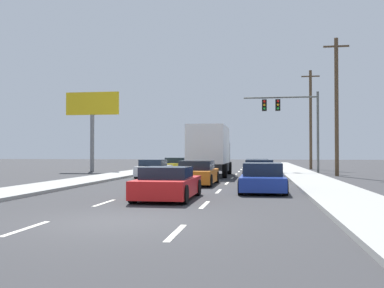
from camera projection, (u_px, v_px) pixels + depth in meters
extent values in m
plane|color=#333335|center=(216.00, 173.00, 35.46)|extent=(140.00, 140.00, 0.00)
cube|color=#9E9E99|center=(306.00, 177.00, 29.53)|extent=(2.63, 80.00, 0.14)
cube|color=#9E9E99|center=(118.00, 175.00, 31.51)|extent=(2.63, 80.00, 0.14)
cube|color=silver|center=(26.00, 228.00, 9.77)|extent=(0.14, 2.00, 0.01)
cube|color=silver|center=(104.00, 203.00, 14.71)|extent=(0.14, 2.00, 0.01)
cube|color=silver|center=(143.00, 190.00, 19.65)|extent=(0.14, 2.00, 0.01)
cube|color=silver|center=(166.00, 183.00, 24.59)|extent=(0.14, 2.00, 0.01)
cube|color=silver|center=(182.00, 178.00, 29.54)|extent=(0.14, 2.00, 0.01)
cube|color=silver|center=(193.00, 174.00, 34.48)|extent=(0.14, 2.00, 0.01)
cube|color=silver|center=(201.00, 171.00, 39.42)|extent=(0.14, 2.00, 0.01)
cube|color=silver|center=(208.00, 169.00, 44.36)|extent=(0.14, 2.00, 0.01)
cube|color=silver|center=(213.00, 167.00, 49.30)|extent=(0.14, 2.00, 0.01)
cube|color=silver|center=(217.00, 166.00, 54.24)|extent=(0.14, 2.00, 0.01)
cube|color=silver|center=(220.00, 165.00, 59.19)|extent=(0.14, 2.00, 0.01)
cube|color=silver|center=(176.00, 233.00, 9.25)|extent=(0.14, 2.00, 0.01)
cube|color=silver|center=(205.00, 205.00, 14.20)|extent=(0.14, 2.00, 0.01)
cube|color=silver|center=(219.00, 191.00, 19.14)|extent=(0.14, 2.00, 0.01)
cube|color=silver|center=(227.00, 183.00, 24.08)|extent=(0.14, 2.00, 0.01)
cube|color=silver|center=(232.00, 178.00, 29.02)|extent=(0.14, 2.00, 0.01)
cube|color=silver|center=(236.00, 174.00, 33.96)|extent=(0.14, 2.00, 0.01)
cube|color=silver|center=(239.00, 171.00, 38.91)|extent=(0.14, 2.00, 0.01)
cube|color=silver|center=(241.00, 169.00, 43.85)|extent=(0.14, 2.00, 0.01)
cube|color=silver|center=(243.00, 168.00, 48.79)|extent=(0.14, 2.00, 0.01)
cube|color=silver|center=(244.00, 166.00, 53.73)|extent=(0.14, 2.00, 0.01)
cube|color=silver|center=(246.00, 165.00, 58.67)|extent=(0.14, 2.00, 0.01)
cube|color=yellow|center=(176.00, 167.00, 36.18)|extent=(1.87, 4.21, 0.69)
cube|color=#192333|center=(176.00, 160.00, 36.09)|extent=(1.61, 1.86, 0.44)
cylinder|color=black|center=(170.00, 168.00, 37.81)|extent=(0.23, 0.64, 0.64)
cylinder|color=black|center=(189.00, 168.00, 37.60)|extent=(0.23, 0.64, 0.64)
cylinder|color=black|center=(163.00, 170.00, 34.76)|extent=(0.23, 0.64, 0.64)
cylinder|color=black|center=(184.00, 170.00, 34.55)|extent=(0.23, 0.64, 0.64)
cube|color=white|center=(154.00, 170.00, 29.92)|extent=(1.79, 4.09, 0.65)
cube|color=#192333|center=(153.00, 163.00, 29.68)|extent=(1.56, 1.90, 0.43)
cylinder|color=black|center=(148.00, 172.00, 31.51)|extent=(0.23, 0.64, 0.64)
cylinder|color=black|center=(170.00, 172.00, 31.25)|extent=(0.23, 0.64, 0.64)
cylinder|color=black|center=(136.00, 174.00, 28.59)|extent=(0.23, 0.64, 0.64)
cylinder|color=black|center=(161.00, 174.00, 28.32)|extent=(0.23, 0.64, 0.64)
cube|color=white|center=(209.00, 145.00, 30.48)|extent=(2.48, 5.70, 2.57)
cube|color=red|center=(204.00, 142.00, 27.68)|extent=(2.21, 0.05, 0.36)
cube|color=slate|center=(214.00, 157.00, 34.22)|extent=(2.37, 1.92, 2.14)
cylinder|color=black|center=(199.00, 168.00, 34.38)|extent=(0.30, 0.96, 0.96)
cylinder|color=black|center=(229.00, 168.00, 34.03)|extent=(0.30, 0.96, 0.96)
cylinder|color=black|center=(190.00, 171.00, 29.49)|extent=(0.30, 0.96, 0.96)
cylinder|color=black|center=(225.00, 171.00, 29.14)|extent=(0.30, 0.96, 0.96)
cube|color=orange|center=(197.00, 176.00, 23.04)|extent=(1.86, 4.33, 0.65)
cube|color=#192333|center=(197.00, 165.00, 22.91)|extent=(1.62, 2.16, 0.48)
cylinder|color=black|center=(187.00, 177.00, 24.76)|extent=(0.23, 0.64, 0.64)
cylinder|color=black|center=(217.00, 177.00, 24.49)|extent=(0.23, 0.64, 0.64)
cylinder|color=black|center=(176.00, 180.00, 21.58)|extent=(0.23, 0.64, 0.64)
cylinder|color=black|center=(210.00, 181.00, 21.31)|extent=(0.23, 0.64, 0.64)
cube|color=red|center=(168.00, 187.00, 15.91)|extent=(1.91, 4.06, 0.62)
cube|color=#192333|center=(167.00, 173.00, 15.72)|extent=(1.66, 1.78, 0.42)
cylinder|color=black|center=(154.00, 187.00, 17.50)|extent=(0.23, 0.64, 0.64)
cylinder|color=black|center=(197.00, 187.00, 17.22)|extent=(0.23, 0.64, 0.64)
cylinder|color=black|center=(133.00, 194.00, 14.60)|extent=(0.23, 0.64, 0.64)
cylinder|color=black|center=(184.00, 195.00, 14.32)|extent=(0.23, 0.64, 0.64)
cube|color=#B7BABF|center=(257.00, 169.00, 33.85)|extent=(1.94, 4.55, 0.58)
cube|color=#192333|center=(257.00, 162.00, 33.89)|extent=(1.68, 1.96, 0.47)
cylinder|color=black|center=(246.00, 169.00, 35.66)|extent=(0.23, 0.64, 0.64)
cylinder|color=black|center=(268.00, 169.00, 35.43)|extent=(0.23, 0.64, 0.64)
cylinder|color=black|center=(246.00, 171.00, 32.27)|extent=(0.23, 0.64, 0.64)
cylinder|color=black|center=(270.00, 171.00, 32.04)|extent=(0.23, 0.64, 0.64)
cube|color=#141E4C|center=(259.00, 172.00, 27.05)|extent=(1.88, 4.43, 0.66)
cube|color=#192333|center=(259.00, 163.00, 27.00)|extent=(1.65, 2.28, 0.45)
cylinder|color=black|center=(246.00, 173.00, 28.82)|extent=(0.22, 0.64, 0.64)
cylinder|color=black|center=(273.00, 174.00, 28.56)|extent=(0.22, 0.64, 0.64)
cylinder|color=black|center=(244.00, 176.00, 25.53)|extent=(0.22, 0.64, 0.64)
cylinder|color=black|center=(275.00, 176.00, 25.28)|extent=(0.22, 0.64, 0.64)
cube|color=#1E389E|center=(263.00, 182.00, 19.06)|extent=(1.89, 4.69, 0.56)
cube|color=#192333|center=(263.00, 169.00, 19.10)|extent=(1.65, 2.26, 0.54)
cylinder|color=black|center=(244.00, 181.00, 20.96)|extent=(0.22, 0.64, 0.64)
cylinder|color=black|center=(281.00, 182.00, 20.68)|extent=(0.22, 0.64, 0.64)
cylinder|color=black|center=(241.00, 187.00, 17.43)|extent=(0.22, 0.64, 0.64)
cylinder|color=black|center=(285.00, 188.00, 17.15)|extent=(0.22, 0.64, 0.64)
cylinder|color=#595B56|center=(318.00, 132.00, 36.59)|extent=(0.20, 0.20, 6.81)
cylinder|color=#595B56|center=(280.00, 97.00, 37.11)|extent=(6.17, 0.14, 0.14)
cube|color=black|center=(278.00, 105.00, 37.13)|extent=(0.40, 0.56, 0.95)
sphere|color=red|center=(278.00, 101.00, 36.83)|extent=(0.20, 0.20, 0.20)
sphere|color=orange|center=(278.00, 105.00, 36.82)|extent=(0.20, 0.20, 0.20)
sphere|color=green|center=(278.00, 108.00, 36.82)|extent=(0.20, 0.20, 0.20)
cube|color=black|center=(264.00, 105.00, 37.30)|extent=(0.40, 0.56, 0.95)
sphere|color=red|center=(264.00, 101.00, 37.00)|extent=(0.20, 0.20, 0.20)
sphere|color=orange|center=(264.00, 105.00, 36.99)|extent=(0.20, 0.20, 0.20)
sphere|color=green|center=(264.00, 108.00, 36.99)|extent=(0.20, 0.20, 0.20)
cylinder|color=brown|center=(337.00, 107.00, 31.46)|extent=(0.28, 0.28, 9.96)
cube|color=brown|center=(336.00, 46.00, 31.55)|extent=(1.80, 0.12, 0.12)
cylinder|color=brown|center=(311.00, 120.00, 44.14)|extent=(0.28, 0.28, 10.00)
cube|color=brown|center=(310.00, 76.00, 44.22)|extent=(1.80, 0.12, 0.12)
cylinder|color=slate|center=(92.00, 143.00, 39.24)|extent=(0.36, 0.36, 5.08)
cube|color=yellow|center=(92.00, 103.00, 39.31)|extent=(4.93, 0.20, 2.04)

